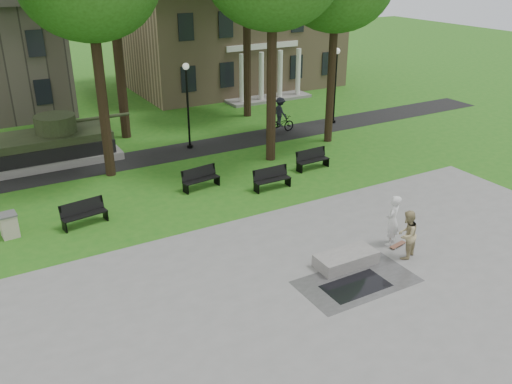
% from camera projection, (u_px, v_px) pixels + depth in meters
% --- Properties ---
extents(ground, '(120.00, 120.00, 0.00)m').
position_uv_depth(ground, '(307.00, 243.00, 20.41)').
color(ground, '#205C15').
rests_on(ground, ground).
extents(plaza, '(22.00, 16.00, 0.02)m').
position_uv_depth(plaza, '(401.00, 313.00, 16.43)').
color(plaza, gray).
rests_on(plaza, ground).
extents(footpath, '(44.00, 2.60, 0.01)m').
position_uv_depth(footpath, '(184.00, 151.00, 29.95)').
color(footpath, black).
rests_on(footpath, ground).
extents(building_right, '(17.00, 12.00, 8.60)m').
position_uv_depth(building_right, '(228.00, 30.00, 43.87)').
color(building_right, '#9E8460').
rests_on(building_right, ground).
extents(lamp_mid, '(0.36, 0.36, 4.73)m').
position_uv_depth(lamp_mid, '(188.00, 99.00, 29.30)').
color(lamp_mid, black).
rests_on(lamp_mid, ground).
extents(lamp_right, '(0.36, 0.36, 4.73)m').
position_uv_depth(lamp_right, '(336.00, 80.00, 33.82)').
color(lamp_right, black).
rests_on(lamp_right, ground).
extents(tank_monument, '(7.45, 3.40, 2.40)m').
position_uv_depth(tank_monument, '(53.00, 145.00, 28.28)').
color(tank_monument, gray).
rests_on(tank_monument, ground).
extents(puddle, '(2.20, 1.20, 0.00)m').
position_uv_depth(puddle, '(356.00, 286.00, 17.73)').
color(puddle, black).
rests_on(puddle, plaza).
extents(concrete_block, '(2.22, 1.04, 0.45)m').
position_uv_depth(concrete_block, '(346.00, 259.00, 18.86)').
color(concrete_block, gray).
rests_on(concrete_block, plaza).
extents(skateboard, '(0.80, 0.35, 0.07)m').
position_uv_depth(skateboard, '(398.00, 245.00, 20.13)').
color(skateboard, brown).
rests_on(skateboard, plaza).
extents(skateboarder, '(0.85, 0.76, 1.96)m').
position_uv_depth(skateboarder, '(393.00, 220.00, 19.92)').
color(skateboarder, silver).
rests_on(skateboarder, plaza).
extents(friend_watching, '(1.08, 0.98, 1.82)m').
position_uv_depth(friend_watching, '(407.00, 235.00, 19.06)').
color(friend_watching, tan).
rests_on(friend_watching, plaza).
extents(cyclist, '(2.02, 1.15, 2.18)m').
position_uv_depth(cyclist, '(280.00, 118.00, 32.66)').
color(cyclist, black).
rests_on(cyclist, ground).
extents(park_bench_0, '(1.85, 0.78, 1.00)m').
position_uv_depth(park_bench_0, '(84.00, 213.00, 21.61)').
color(park_bench_0, black).
rests_on(park_bench_0, ground).
extents(park_bench_1, '(1.85, 0.77, 1.00)m').
position_uv_depth(park_bench_1, '(200.00, 178.00, 25.00)').
color(park_bench_1, black).
rests_on(park_bench_1, ground).
extents(park_bench_2, '(1.80, 0.53, 1.00)m').
position_uv_depth(park_bench_2, '(271.00, 178.00, 24.97)').
color(park_bench_2, black).
rests_on(park_bench_2, ground).
extents(park_bench_3, '(1.82, 0.61, 1.00)m').
position_uv_depth(park_bench_3, '(312.00, 159.00, 27.31)').
color(park_bench_3, black).
rests_on(park_bench_3, ground).
extents(trash_bin, '(0.71, 0.71, 0.96)m').
position_uv_depth(trash_bin, '(9.00, 225.00, 20.70)').
color(trash_bin, '#BDB19C').
rests_on(trash_bin, ground).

